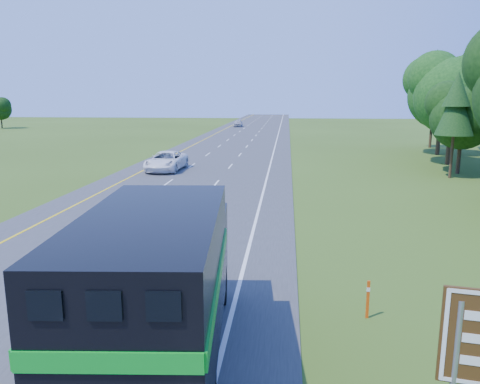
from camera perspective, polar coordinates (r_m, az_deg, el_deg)
The scene contains 6 objects.
road at distance 46.86m, azimuth -2.96°, elevation 3.69°, with size 15.00×260.00×0.04m, color #38383A.
lane_markings at distance 46.86m, azimuth -2.97°, elevation 3.72°, with size 11.15×260.00×0.01m.
horse_truck at distance 11.07m, azimuth -9.77°, elevation -11.07°, with size 3.51×9.16×3.97m.
white_suv at distance 41.63m, azimuth -8.97°, elevation 3.76°, with size 2.75×5.97×1.66m, color white.
far_car at distance 102.78m, azimuth -0.23°, elevation 8.39°, with size 1.77×4.39×1.50m, color #B5B4BC.
delineator at distance 14.47m, azimuth 15.32°, elevation -12.38°, with size 0.09×0.05×1.16m.
Camera 1 is at (7.04, 4.11, 6.38)m, focal length 35.00 mm.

